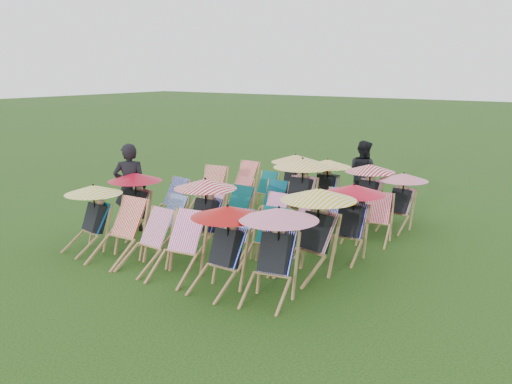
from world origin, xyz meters
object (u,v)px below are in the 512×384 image
Objects in this scene: person_left at (130,187)px; deckchair_5 at (273,253)px; person_rear at (363,174)px; deckchair_0 at (89,217)px; deckchair_29 at (399,200)px.

deckchair_5 is at bearing 122.97° from person_left.
deckchair_5 is 6.03m from person_rear.
deckchair_5 is at bearing 9.31° from deckchair_0.
deckchair_5 is 0.85× the size of person_rear.
deckchair_29 is 5.38m from person_left.
deckchair_5 is 0.75× the size of person_left.
deckchair_0 is at bearing -126.32° from deckchair_29.
deckchair_5 is 4.46m from deckchair_29.
person_rear is (2.94, 4.55, -0.10)m from person_left.
deckchair_0 is 5.98m from deckchair_29.
deckchair_0 is 0.68× the size of person_left.
person_left reaches higher than deckchair_0.
person_rear is (-1.32, 5.88, 0.08)m from deckchair_5.
deckchair_29 is at bearing 175.87° from person_left.
person_left is at bearing 75.09° from person_rear.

